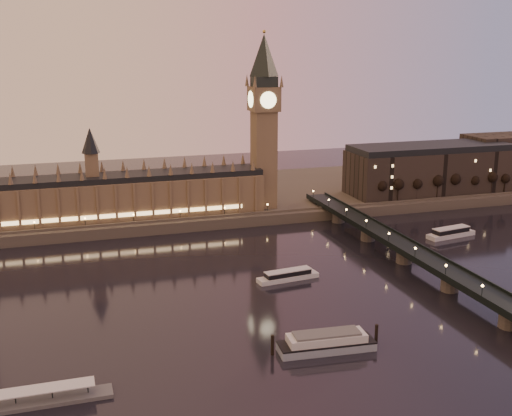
{
  "coord_description": "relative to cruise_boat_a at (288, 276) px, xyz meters",
  "views": [
    {
      "loc": [
        -62.93,
        -238.92,
        102.22
      ],
      "look_at": [
        22.35,
        35.0,
        28.62
      ],
      "focal_mm": 45.0,
      "sensor_mm": 36.0,
      "label": 1
    }
  ],
  "objects": [
    {
      "name": "big_ben",
      "position": [
        23.24,
        107.0,
        61.94
      ],
      "size": [
        17.68,
        17.68,
        104.0
      ],
      "color": "brown",
      "rests_on": "ground"
    },
    {
      "name": "far_embankment",
      "position": [
        -0.75,
        151.02,
        0.99
      ],
      "size": [
        560.0,
        130.0,
        6.0
      ],
      "primitive_type": "cube",
      "color": "#423D35",
      "rests_on": "ground"
    },
    {
      "name": "cruise_boat_b",
      "position": [
        107.57,
        35.44,
        0.34
      ],
      "size": [
        29.74,
        12.1,
        5.34
      ],
      "rotation": [
        0.0,
        0.0,
        0.17
      ],
      "color": "silver",
      "rests_on": "ground"
    },
    {
      "name": "westminster_bridge",
      "position": [
        60.86,
        -13.98,
        3.51
      ],
      "size": [
        13.2,
        260.0,
        15.3
      ],
      "color": "black",
      "rests_on": "ground"
    },
    {
      "name": "city_block",
      "position": [
        164.19,
        116.95,
        20.23
      ],
      "size": [
        155.0,
        45.0,
        34.0
      ],
      "color": "black",
      "rests_on": "ground"
    },
    {
      "name": "bare_tree_7",
      "position": [
        189.14,
        95.02,
        14.27
      ],
      "size": [
        6.76,
        6.76,
        13.74
      ],
      "color": "black",
      "rests_on": "ground"
    },
    {
      "name": "pontoon_pier",
      "position": [
        -105.02,
        -73.98,
        -0.78
      ],
      "size": [
        42.79,
        7.13,
        11.41
      ],
      "color": "#595B5E",
      "rests_on": "ground"
    },
    {
      "name": "bare_tree_5",
      "position": [
        162.42,
        95.02,
        14.27
      ],
      "size": [
        6.76,
        6.76,
        13.74
      ],
      "color": "black",
      "rests_on": "ground"
    },
    {
      "name": "ground",
      "position": [
        -30.75,
        -13.98,
        -2.01
      ],
      "size": [
        700.0,
        700.0,
        0.0
      ],
      "primitive_type": "plane",
      "color": "black",
      "rests_on": "ground"
    },
    {
      "name": "bare_tree_0",
      "position": [
        95.63,
        95.02,
        14.27
      ],
      "size": [
        6.76,
        6.76,
        13.74
      ],
      "color": "black",
      "rests_on": "ground"
    },
    {
      "name": "moored_barge",
      "position": [
        -10.73,
        -67.82,
        0.99
      ],
      "size": [
        38.65,
        11.92,
        7.1
      ],
      "rotation": [
        0.0,
        0.0,
        -0.08
      ],
      "color": "#8999AF",
      "rests_on": "ground"
    },
    {
      "name": "bare_tree_6",
      "position": [
        175.78,
        95.02,
        14.27
      ],
      "size": [
        6.76,
        6.76,
        13.74
      ],
      "color": "black",
      "rests_on": "ground"
    },
    {
      "name": "palace_of_westminster",
      "position": [
        -70.87,
        107.01,
        19.7
      ],
      "size": [
        180.0,
        26.62,
        52.0
      ],
      "color": "brown",
      "rests_on": "ground"
    },
    {
      "name": "bare_tree_4",
      "position": [
        149.06,
        95.02,
        14.27
      ],
      "size": [
        6.76,
        6.76,
        13.74
      ],
      "color": "black",
      "rests_on": "ground"
    },
    {
      "name": "cruise_boat_a",
      "position": [
        0.0,
        0.0,
        0.0
      ],
      "size": [
        29.05,
        9.54,
        4.56
      ],
      "rotation": [
        0.0,
        0.0,
        0.12
      ],
      "color": "silver",
      "rests_on": "ground"
    },
    {
      "name": "bare_tree_2",
      "position": [
        122.35,
        95.02,
        14.27
      ],
      "size": [
        6.76,
        6.76,
        13.74
      ],
      "color": "black",
      "rests_on": "ground"
    },
    {
      "name": "bare_tree_1",
      "position": [
        108.99,
        95.02,
        14.27
      ],
      "size": [
        6.76,
        6.76,
        13.74
      ],
      "color": "black",
      "rests_on": "ground"
    },
    {
      "name": "bare_tree_3",
      "position": [
        135.71,
        95.02,
        14.27
      ],
      "size": [
        6.76,
        6.76,
        13.74
      ],
      "color": "black",
      "rests_on": "ground"
    }
  ]
}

